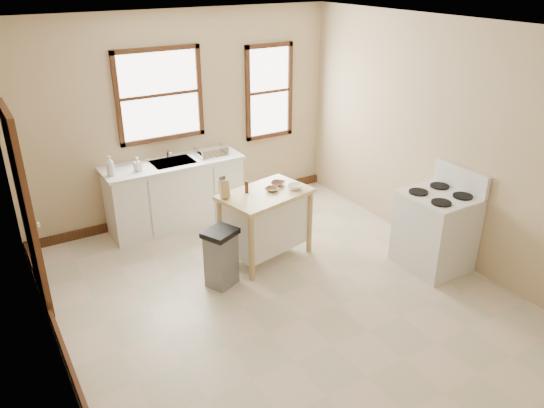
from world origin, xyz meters
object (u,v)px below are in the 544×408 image
Objects in this scene: kitchen_island at (266,225)px; bowl_b at (278,184)px; pepper_grinder at (247,187)px; gas_stove at (437,221)px; knife_block at (224,190)px; soap_bottle_b at (137,164)px; trash_bin at (221,258)px; soap_bottle_a at (110,166)px; bowl_a at (272,189)px; bowl_c at (295,187)px; dish_rack at (211,152)px.

bowl_b is at bearing 12.41° from kitchen_island.
pepper_grinder is 2.24m from gas_stove.
gas_stove is (2.07, -1.32, -0.36)m from knife_block.
gas_stove reaches higher than bowl_b.
pepper_grinder is (-0.20, 0.10, 0.50)m from kitchen_island.
trash_bin is (0.36, -1.59, -0.67)m from soap_bottle_b.
pepper_grinder is 0.88× the size of bowl_b.
soap_bottle_b is at bearing 127.04° from pepper_grinder.
soap_bottle_a is 1.54m from knife_block.
bowl_a is (1.19, -1.30, -0.13)m from soap_bottle_b.
soap_bottle_b reaches higher than knife_block.
bowl_c reaches higher than trash_bin.
soap_bottle_b is 1.35m from knife_block.
kitchen_island is 0.52m from bowl_b.
bowl_c is at bearing -63.91° from soap_bottle_b.
trash_bin is at bearing -116.49° from knife_block.
knife_block is at bearing 147.56° from gas_stove.
kitchen_island is at bearing 142.78° from gas_stove.
trash_bin is 2.52m from gas_stove.
pepper_grinder is (-0.13, -1.25, -0.04)m from dish_rack.
soap_bottle_b is 3.71m from gas_stove.
knife_block is 1.12× the size of bowl_c.
bowl_c reaches higher than kitchen_island.
knife_block is at bearing -68.69° from soap_bottle_a.
bowl_a is 0.13× the size of gas_stove.
gas_stove reaches higher than bowl_a.
bowl_a is (0.57, -0.11, -0.08)m from knife_block.
pepper_grinder is at bearing -88.82° from dish_rack.
bowl_b is (0.44, 0.01, -0.05)m from pepper_grinder.
soap_bottle_a is 1.38m from dish_rack.
bowl_c is (1.46, -1.40, -0.12)m from soap_bottle_b.
soap_bottle_b is at bearing 132.41° from bowl_a.
bowl_c is at bearing -66.69° from dish_rack.
dish_rack is at bearing -15.63° from soap_bottle_a.
bowl_a is 1.03m from trash_bin.
gas_stove is at bearing -49.28° from kitchen_island.
kitchen_island is 7.00× the size of pepper_grinder.
gas_stove is (2.33, -0.92, 0.26)m from trash_bin.
gas_stove is at bearing -63.06° from soap_bottle_b.
bowl_b reaches higher than bowl_a.
bowl_a reaches higher than trash_bin.
soap_bottle_b is 1.76m from trash_bin.
bowl_b is 0.23m from bowl_c.
knife_block is 0.86m from bowl_c.
soap_bottle_a is 1.74m from pepper_grinder.
soap_bottle_a reaches higher than bowl_b.
trash_bin is at bearing -105.25° from dish_rack.
kitchen_island is 0.55m from pepper_grinder.
pepper_grinder is 0.89m from trash_bin.
knife_block is at bearing 155.18° from kitchen_island.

